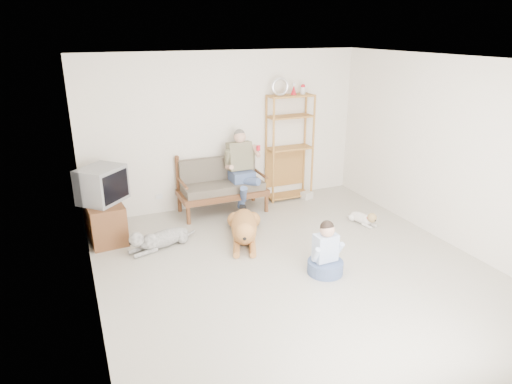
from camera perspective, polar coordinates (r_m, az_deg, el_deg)
name	(u,v)px	position (r m, az deg, el deg)	size (l,w,h in m)	color
floor	(297,271)	(6.17, 5.09, -9.83)	(5.50, 5.50, 0.00)	beige
ceiling	(304,60)	(5.38, 5.99, 16.04)	(5.50, 5.50, 0.00)	white
wall_back	(226,131)	(8.07, -3.79, 7.67)	(5.00, 5.00, 0.00)	silver
wall_front	(484,283)	(3.65, 26.57, -10.16)	(5.00, 5.00, 0.00)	silver
wall_left	(85,203)	(5.01, -20.63, -1.30)	(5.50, 5.50, 0.00)	silver
wall_right	(455,154)	(7.13, 23.59, 4.39)	(5.50, 5.50, 0.00)	silver
loveseat	(221,184)	(7.95, -4.37, 0.99)	(1.50, 0.70, 0.95)	brown
man	(243,176)	(7.81, -1.64, 2.00)	(0.54, 0.77, 1.25)	slate
etagere	(289,147)	(8.42, 4.21, 5.66)	(0.86, 0.38, 2.25)	gold
book_stack	(307,195)	(8.68, 6.38, -0.39)	(0.20, 0.15, 0.13)	white
tv_stand	(104,220)	(7.29, -18.44, -3.38)	(0.58, 0.94, 0.60)	brown
crt_tv	(102,185)	(7.11, -18.69, 0.88)	(0.81, 0.81, 0.53)	gray
wall_outlet	(159,197)	(8.05, -12.02, -0.57)	(0.12, 0.02, 0.08)	silver
golden_retriever	(244,228)	(6.92, -1.49, -4.48)	(0.77, 1.54, 0.49)	#B87540
shaggy_dog	(158,239)	(6.84, -12.11, -5.77)	(1.12, 0.52, 0.35)	silver
terrier	(364,218)	(7.70, 13.36, -3.21)	(0.27, 0.65, 0.24)	white
child	(326,254)	(6.06, 8.70, -7.73)	(0.47, 0.47, 0.74)	slate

